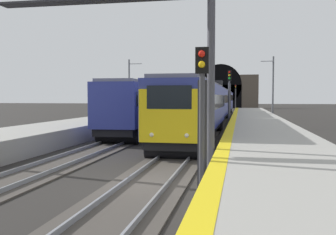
{
  "coord_description": "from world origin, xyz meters",
  "views": [
    {
      "loc": [
        -12.11,
        -3.0,
        2.93
      ],
      "look_at": [
        8.8,
        0.99,
        1.79
      ],
      "focal_mm": 40.68,
      "sensor_mm": 36.0,
      "label": 1
    }
  ],
  "objects_px": {
    "train_adjacent_platform": "(181,102)",
    "catenary_mast_far": "(273,88)",
    "train_main_approaching": "(215,103)",
    "railway_signal_mid": "(229,93)",
    "railway_signal_near": "(202,109)",
    "railway_signal_far": "(236,95)",
    "overhead_signal_gantry": "(96,27)",
    "catenary_mast_near": "(129,89)"
  },
  "relations": [
    {
      "from": "overhead_signal_gantry",
      "to": "catenary_mast_far",
      "type": "distance_m",
      "value": 38.42
    },
    {
      "from": "catenary_mast_far",
      "to": "train_adjacent_platform",
      "type": "bearing_deg",
      "value": 94.27
    },
    {
      "from": "railway_signal_near",
      "to": "railway_signal_far",
      "type": "relative_size",
      "value": 0.77
    },
    {
      "from": "railway_signal_near",
      "to": "catenary_mast_far",
      "type": "height_order",
      "value": "catenary_mast_far"
    },
    {
      "from": "train_adjacent_platform",
      "to": "catenary_mast_far",
      "type": "xyz_separation_m",
      "value": [
        0.88,
        -11.81,
        1.85
      ]
    },
    {
      "from": "train_adjacent_platform",
      "to": "catenary_mast_far",
      "type": "distance_m",
      "value": 11.98
    },
    {
      "from": "railway_signal_near",
      "to": "railway_signal_mid",
      "type": "height_order",
      "value": "railway_signal_mid"
    },
    {
      "from": "railway_signal_far",
      "to": "catenary_mast_near",
      "type": "distance_m",
      "value": 38.5
    },
    {
      "from": "train_main_approaching",
      "to": "train_adjacent_platform",
      "type": "distance_m",
      "value": 6.74
    },
    {
      "from": "train_adjacent_platform",
      "to": "railway_signal_near",
      "type": "relative_size",
      "value": 13.23
    },
    {
      "from": "railway_signal_mid",
      "to": "catenary_mast_near",
      "type": "xyz_separation_m",
      "value": [
        11.6,
        13.71,
        0.75
      ]
    },
    {
      "from": "railway_signal_near",
      "to": "overhead_signal_gantry",
      "type": "bearing_deg",
      "value": -121.74
    },
    {
      "from": "railway_signal_mid",
      "to": "catenary_mast_far",
      "type": "height_order",
      "value": "catenary_mast_far"
    },
    {
      "from": "train_main_approaching",
      "to": "railway_signal_mid",
      "type": "distance_m",
      "value": 7.48
    },
    {
      "from": "catenary_mast_far",
      "to": "railway_signal_far",
      "type": "bearing_deg",
      "value": 8.47
    },
    {
      "from": "catenary_mast_near",
      "to": "train_main_approaching",
      "type": "bearing_deg",
      "value": -110.67
    },
    {
      "from": "overhead_signal_gantry",
      "to": "catenary_mast_near",
      "type": "bearing_deg",
      "value": 14.7
    },
    {
      "from": "train_adjacent_platform",
      "to": "train_main_approaching",
      "type": "bearing_deg",
      "value": -137.04
    },
    {
      "from": "train_main_approaching",
      "to": "train_adjacent_platform",
      "type": "height_order",
      "value": "train_adjacent_platform"
    },
    {
      "from": "railway_signal_mid",
      "to": "catenary_mast_far",
      "type": "relative_size",
      "value": 0.68
    },
    {
      "from": "railway_signal_near",
      "to": "railway_signal_far",
      "type": "bearing_deg",
      "value": -180.0
    },
    {
      "from": "railway_signal_far",
      "to": "catenary_mast_near",
      "type": "height_order",
      "value": "catenary_mast_near"
    },
    {
      "from": "train_adjacent_platform",
      "to": "railway_signal_mid",
      "type": "bearing_deg",
      "value": -152.57
    },
    {
      "from": "railway_signal_far",
      "to": "catenary_mast_far",
      "type": "bearing_deg",
      "value": 8.47
    },
    {
      "from": "train_adjacent_platform",
      "to": "catenary_mast_near",
      "type": "height_order",
      "value": "catenary_mast_near"
    },
    {
      "from": "train_main_approaching",
      "to": "railway_signal_near",
      "type": "bearing_deg",
      "value": 3.8
    },
    {
      "from": "train_adjacent_platform",
      "to": "catenary_mast_near",
      "type": "distance_m",
      "value": 7.3
    },
    {
      "from": "railway_signal_far",
      "to": "catenary_mast_near",
      "type": "xyz_separation_m",
      "value": [
        -35.97,
        13.71,
        0.8
      ]
    },
    {
      "from": "railway_signal_mid",
      "to": "catenary_mast_far",
      "type": "bearing_deg",
      "value": 158.05
    },
    {
      "from": "train_adjacent_platform",
      "to": "railway_signal_near",
      "type": "xyz_separation_m",
      "value": [
        -38.98,
        -6.64,
        0.27
      ]
    },
    {
      "from": "railway_signal_mid",
      "to": "train_main_approaching",
      "type": "bearing_deg",
      "value": -165.08
    },
    {
      "from": "train_main_approaching",
      "to": "catenary_mast_far",
      "type": "height_order",
      "value": "catenary_mast_far"
    },
    {
      "from": "railway_signal_near",
      "to": "catenary_mast_near",
      "type": "distance_m",
      "value": 41.01
    },
    {
      "from": "train_adjacent_platform",
      "to": "railway_signal_near",
      "type": "distance_m",
      "value": 39.54
    },
    {
      "from": "train_adjacent_platform",
      "to": "catenary_mast_far",
      "type": "height_order",
      "value": "catenary_mast_far"
    },
    {
      "from": "railway_signal_mid",
      "to": "catenary_mast_near",
      "type": "distance_m",
      "value": 17.98
    },
    {
      "from": "train_adjacent_platform",
      "to": "overhead_signal_gantry",
      "type": "distance_m",
      "value": 36.55
    },
    {
      "from": "overhead_signal_gantry",
      "to": "catenary_mast_far",
      "type": "bearing_deg",
      "value": -14.24
    },
    {
      "from": "railway_signal_near",
      "to": "overhead_signal_gantry",
      "type": "xyz_separation_m",
      "value": [
        2.64,
        4.27,
        2.95
      ]
    },
    {
      "from": "railway_signal_near",
      "to": "railway_signal_far",
      "type": "height_order",
      "value": "railway_signal_far"
    },
    {
      "from": "train_main_approaching",
      "to": "train_adjacent_platform",
      "type": "bearing_deg",
      "value": -134.83
    },
    {
      "from": "railway_signal_near",
      "to": "railway_signal_far",
      "type": "xyz_separation_m",
      "value": [
        74.59,
        -0.0,
        0.71
      ]
    }
  ]
}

